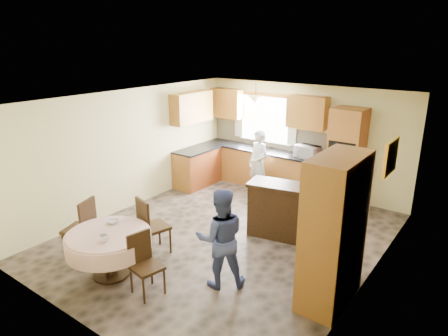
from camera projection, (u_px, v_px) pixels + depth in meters
floor at (227, 236)px, 7.32m from camera, size 5.00×6.00×0.01m
ceiling at (227, 100)px, 6.55m from camera, size 5.00×6.00×0.01m
wall_back at (303, 139)px, 9.23m from camera, size 5.00×0.02×2.50m
wall_front at (75, 238)px, 4.64m from camera, size 5.00×0.02×2.50m
wall_left at (130, 149)px, 8.35m from camera, size 0.02×6.00×2.50m
wall_right at (373, 206)px, 5.52m from camera, size 0.02×6.00×2.50m
window at (266, 119)px, 9.67m from camera, size 1.40×0.03×1.10m
curtain_left at (239, 114)px, 10.04m from camera, size 0.22×0.02×1.15m
curtain_right at (293, 121)px, 9.20m from camera, size 0.22×0.02×1.15m
base_cab_back at (263, 169)px, 9.73m from camera, size 3.30×0.60×0.88m
counter_back at (264, 150)px, 9.59m from camera, size 3.30×0.64×0.04m
base_cab_left at (197, 168)px, 9.80m from camera, size 0.60×1.20×0.88m
counter_left at (197, 150)px, 9.66m from camera, size 0.64×1.20×0.04m
backsplash at (271, 137)px, 9.73m from camera, size 3.30×0.02×0.55m
wall_cab_left at (227, 103)px, 10.06m from camera, size 0.85×0.33×0.72m
wall_cab_right at (308, 112)px, 8.82m from camera, size 0.90×0.33×0.72m
wall_cab_side at (192, 108)px, 9.43m from camera, size 0.33×1.20×0.72m
oven_tower at (346, 158)px, 8.41m from camera, size 0.66×0.62×2.12m
oven_upper at (341, 153)px, 8.11m from camera, size 0.56×0.01×0.45m
oven_lower at (339, 176)px, 8.26m from camera, size 0.56×0.01×0.45m
pendant at (256, 100)px, 9.15m from camera, size 0.36×0.36×0.18m
sideboard at (285, 213)px, 7.18m from camera, size 1.41×0.80×0.95m
space_heater at (333, 259)px, 6.07m from camera, size 0.45×0.40×0.52m
cupboard at (334, 231)px, 5.24m from camera, size 0.55×1.09×2.08m
dining_table at (109, 242)px, 5.96m from camera, size 1.26×1.26×0.72m
chair_left at (83, 225)px, 6.51m from camera, size 0.56×0.56×1.01m
chair_back at (150, 224)px, 6.58m from camera, size 0.53×0.53×1.00m
chair_right at (144, 260)px, 5.59m from camera, size 0.46×0.46×0.90m
framed_picture at (391, 157)px, 6.00m from camera, size 0.06×0.64×0.53m
microwave at (307, 152)px, 8.86m from camera, size 0.56×0.42×0.29m
person_sink at (258, 163)px, 9.03m from camera, size 0.65×0.52×1.54m
person_dining at (221, 238)px, 5.68m from camera, size 0.92×0.91×1.50m
bowl_sideboard at (271, 183)px, 7.20m from camera, size 0.26×0.26×0.06m
bottle_sideboard at (306, 184)px, 6.78m from camera, size 0.14×0.14×0.30m
cup_table at (104, 238)px, 5.63m from camera, size 0.17×0.17×0.10m
bowl_table at (113, 222)px, 6.21m from camera, size 0.18×0.18×0.06m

